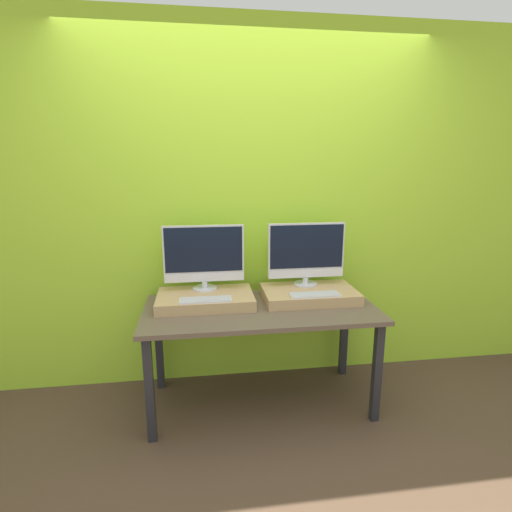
{
  "coord_description": "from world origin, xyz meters",
  "views": [
    {
      "loc": [
        -0.38,
        -2.1,
        1.63
      ],
      "look_at": [
        0.0,
        0.57,
        1.0
      ],
      "focal_mm": 28.0,
      "sensor_mm": 36.0,
      "label": 1
    }
  ],
  "objects_px": {
    "monitor_right": "(306,253)",
    "keyboard_right": "(315,295)",
    "keyboard_left": "(206,300)",
    "monitor_left": "(204,256)"
  },
  "relations": [
    {
      "from": "keyboard_left",
      "to": "monitor_right",
      "type": "bearing_deg",
      "value": 18.66
    },
    {
      "from": "monitor_left",
      "to": "keyboard_left",
      "type": "xyz_separation_m",
      "value": [
        -0.0,
        -0.24,
        -0.23
      ]
    },
    {
      "from": "keyboard_left",
      "to": "monitor_right",
      "type": "relative_size",
      "value": 0.6
    },
    {
      "from": "monitor_left",
      "to": "monitor_right",
      "type": "distance_m",
      "value": 0.72
    },
    {
      "from": "monitor_right",
      "to": "keyboard_right",
      "type": "height_order",
      "value": "monitor_right"
    },
    {
      "from": "monitor_right",
      "to": "keyboard_right",
      "type": "bearing_deg",
      "value": -90.0
    },
    {
      "from": "keyboard_left",
      "to": "keyboard_right",
      "type": "bearing_deg",
      "value": 0.0
    },
    {
      "from": "monitor_left",
      "to": "keyboard_right",
      "type": "relative_size",
      "value": 1.66
    },
    {
      "from": "monitor_right",
      "to": "monitor_left",
      "type": "bearing_deg",
      "value": 180.0
    },
    {
      "from": "keyboard_left",
      "to": "keyboard_right",
      "type": "relative_size",
      "value": 1.0
    }
  ]
}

